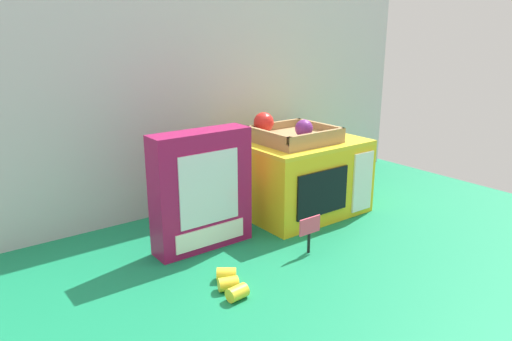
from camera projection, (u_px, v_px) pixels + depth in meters
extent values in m
plane|color=#147A4C|center=(281.00, 225.00, 1.46)|extent=(1.70, 1.70, 0.00)
cube|color=#B7BABF|center=(222.00, 86.00, 1.58)|extent=(1.61, 0.03, 0.78)
cube|color=yellow|center=(301.00, 178.00, 1.54)|extent=(0.38, 0.28, 0.22)
cube|color=yellow|center=(302.00, 142.00, 1.50)|extent=(0.38, 0.28, 0.01)
cube|color=black|center=(323.00, 193.00, 1.40)|extent=(0.20, 0.01, 0.13)
cube|color=white|center=(363.00, 182.00, 1.50)|extent=(0.08, 0.01, 0.19)
cube|color=#A37F51|center=(295.00, 138.00, 1.48)|extent=(0.23, 0.21, 0.02)
cube|color=#A37F51|center=(317.00, 136.00, 1.40)|extent=(0.23, 0.01, 0.02)
cube|color=#A37F51|center=(275.00, 126.00, 1.55)|extent=(0.23, 0.01, 0.02)
cube|color=#A37F51|center=(268.00, 135.00, 1.41)|extent=(0.01, 0.21, 0.02)
cube|color=#A37F51|center=(320.00, 127.00, 1.54)|extent=(0.01, 0.21, 0.02)
sphere|color=#72287F|center=(304.00, 128.00, 1.43)|extent=(0.05, 0.05, 0.05)
sphere|color=red|center=(264.00, 122.00, 1.50)|extent=(0.06, 0.06, 0.06)
cube|color=#99144C|center=(202.00, 190.00, 1.27)|extent=(0.27, 0.08, 0.32)
cube|color=silver|center=(209.00, 189.00, 1.23)|extent=(0.17, 0.00, 0.19)
cube|color=white|center=(211.00, 236.00, 1.27)|extent=(0.21, 0.00, 0.05)
cylinder|color=black|center=(309.00, 243.00, 1.27)|extent=(0.01, 0.01, 0.06)
cube|color=#F44C6B|center=(310.00, 226.00, 1.25)|extent=(0.07, 0.00, 0.05)
cylinder|color=yellow|center=(226.00, 274.00, 1.13)|extent=(0.06, 0.05, 0.03)
cylinder|color=yellow|center=(228.00, 284.00, 1.09)|extent=(0.05, 0.05, 0.03)
cylinder|color=yellow|center=(237.00, 293.00, 1.05)|extent=(0.05, 0.04, 0.03)
sphere|color=red|center=(360.00, 188.00, 1.71)|extent=(0.06, 0.06, 0.06)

